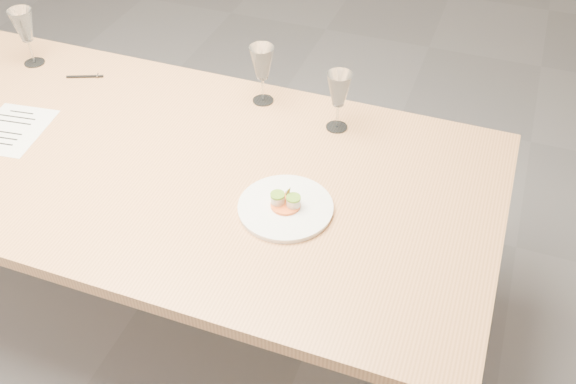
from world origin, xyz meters
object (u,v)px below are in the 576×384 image
(dinner_plate, at_px, (286,207))
(wine_glass_1, at_px, (24,27))
(ballpoint_pen, at_px, (85,76))
(dining_table, at_px, (113,163))
(wine_glass_3, at_px, (339,91))
(wine_glass_2, at_px, (262,64))
(recipe_sheet, at_px, (12,129))

(dinner_plate, bearing_deg, wine_glass_1, 159.83)
(ballpoint_pen, bearing_deg, dinner_plate, -45.96)
(dining_table, relative_size, dinner_plate, 9.05)
(wine_glass_3, bearing_deg, ballpoint_pen, -178.75)
(ballpoint_pen, height_order, wine_glass_2, wine_glass_2)
(wine_glass_2, bearing_deg, wine_glass_3, -12.22)
(dining_table, distance_m, wine_glass_1, 0.66)
(recipe_sheet, height_order, wine_glass_1, wine_glass_1)
(recipe_sheet, height_order, wine_glass_3, wine_glass_3)
(dinner_plate, bearing_deg, recipe_sheet, 177.10)
(wine_glass_1, relative_size, wine_glass_2, 1.03)
(recipe_sheet, height_order, ballpoint_pen, ballpoint_pen)
(wine_glass_2, bearing_deg, dining_table, -132.03)
(wine_glass_1, bearing_deg, dinner_plate, -20.17)
(wine_glass_1, relative_size, wine_glass_3, 1.06)
(recipe_sheet, bearing_deg, dinner_plate, -10.38)
(dining_table, relative_size, wine_glass_2, 11.77)
(wine_glass_1, xyz_separation_m, wine_glass_3, (1.16, -0.00, -0.01))
(dining_table, bearing_deg, wine_glass_1, 147.32)
(dining_table, relative_size, wine_glass_1, 11.43)
(dining_table, height_order, wine_glass_1, wine_glass_1)
(dinner_plate, bearing_deg, dining_table, 172.40)
(dining_table, xyz_separation_m, dinner_plate, (0.62, -0.08, 0.08))
(recipe_sheet, bearing_deg, wine_glass_2, 24.25)
(wine_glass_1, height_order, wine_glass_3, wine_glass_1)
(dinner_plate, bearing_deg, wine_glass_3, 87.18)
(wine_glass_2, height_order, wine_glass_3, wine_glass_2)
(recipe_sheet, bearing_deg, wine_glass_1, 109.24)
(wine_glass_1, bearing_deg, recipe_sheet, -63.28)
(recipe_sheet, distance_m, ballpoint_pen, 0.35)
(wine_glass_1, bearing_deg, wine_glass_2, 3.86)
(wine_glass_1, bearing_deg, ballpoint_pen, -5.24)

